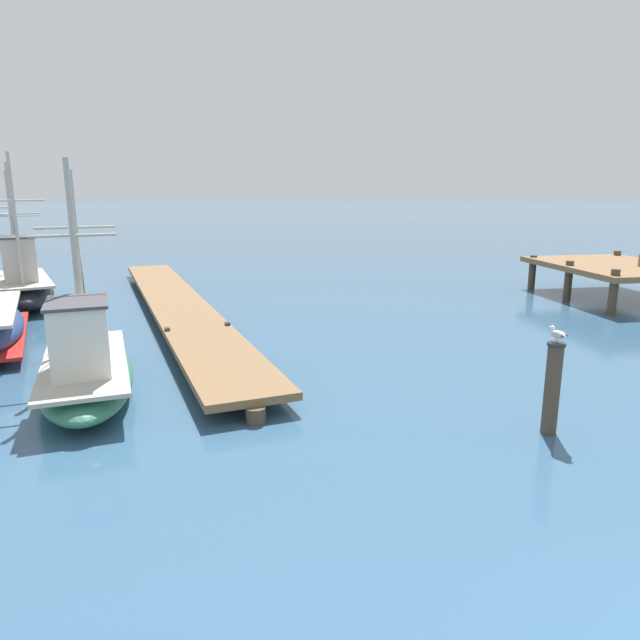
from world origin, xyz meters
name	(u,v)px	position (x,y,z in m)	size (l,w,h in m)	color
floating_dock	(177,305)	(-4.11, 17.19, 0.36)	(3.27, 19.15, 0.53)	brown
fishing_boat_1	(21,286)	(-9.23, 20.37, 0.73)	(3.16, 6.20, 5.20)	black
fishing_boat_3	(85,367)	(-6.37, 10.14, 0.62)	(2.09, 6.03, 4.67)	#337556
pier_platform	(616,268)	(11.77, 15.22, 1.16)	(5.21, 6.39, 1.75)	brown
mooring_piling	(552,387)	(1.33, 5.85, 0.84)	(0.30, 0.30, 1.62)	#4C3D2D
perched_seagull	(558,334)	(1.33, 5.84, 1.76)	(0.18, 0.38, 0.27)	gold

